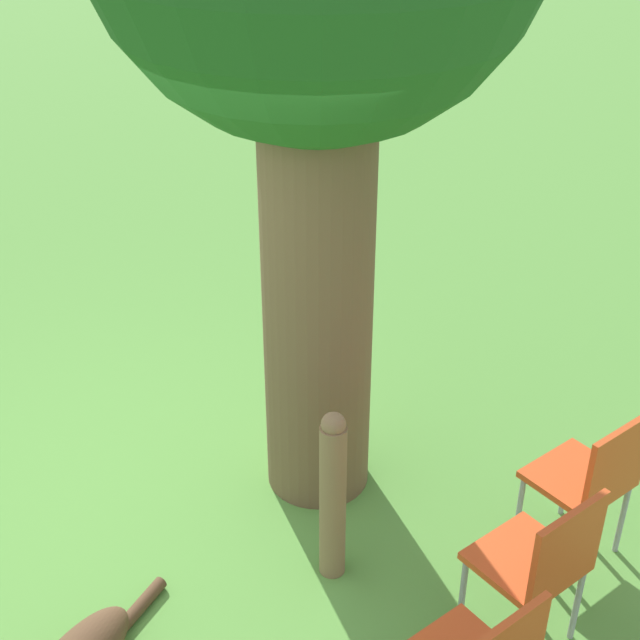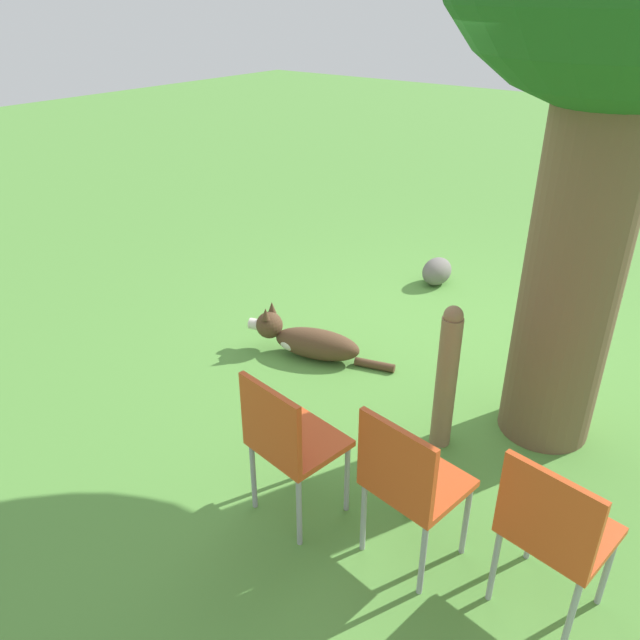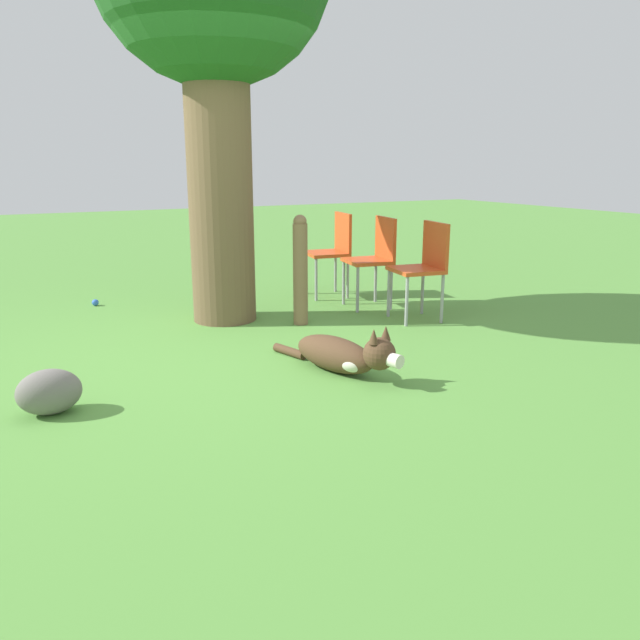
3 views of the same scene
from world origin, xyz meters
name	(u,v)px [view 3 (image 3 of 3)]	position (x,y,z in m)	size (l,w,h in m)	color
ground_plane	(202,349)	(0.00, 0.00, 0.00)	(30.00, 30.00, 0.00)	#56933D
dog	(344,354)	(0.71, -1.04, 0.14)	(0.49, 1.21, 0.40)	#513823
fence_post	(300,270)	(1.04, 0.35, 0.50)	(0.13, 0.13, 0.99)	#846647
red_chair_0	(424,263)	(2.14, -0.02, 0.54)	(0.48, 0.50, 0.91)	#D14C1E
red_chair_1	(375,254)	(2.02, 0.64, 0.54)	(0.48, 0.50, 0.91)	#D14C1E
red_chair_2	(333,247)	(1.90, 1.31, 0.54)	(0.48, 0.50, 0.91)	#D14C1E
tennis_ball	(95,303)	(-0.53, 1.99, 0.03)	(0.07, 0.07, 0.07)	blue
garden_rock	(49,392)	(-1.18, -0.87, 0.14)	(0.37, 0.26, 0.27)	slate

